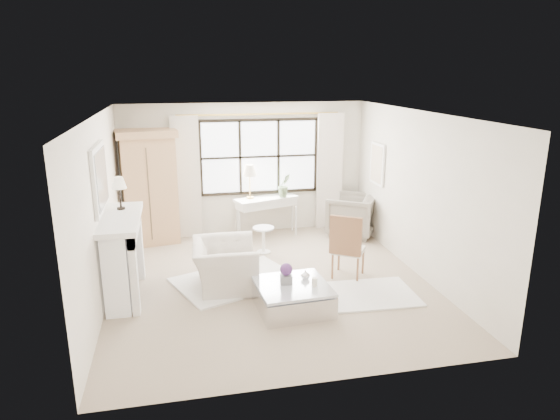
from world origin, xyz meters
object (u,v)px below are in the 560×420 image
(console_table, at_px, (266,216))
(coffee_table, at_px, (293,297))
(armoire, at_px, (149,187))
(club_armchair, at_px, (225,265))

(console_table, xyz_separation_m, coffee_table, (-0.25, -3.39, -0.22))
(coffee_table, bearing_deg, console_table, 82.11)
(armoire, distance_m, console_table, 2.42)
(club_armchair, height_order, coffee_table, club_armchair)
(console_table, distance_m, club_armchair, 2.67)
(club_armchair, relative_size, coffee_table, 1.05)
(console_table, height_order, coffee_table, console_table)
(coffee_table, bearing_deg, armoire, 117.53)
(armoire, bearing_deg, console_table, -9.41)
(armoire, relative_size, club_armchair, 2.00)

